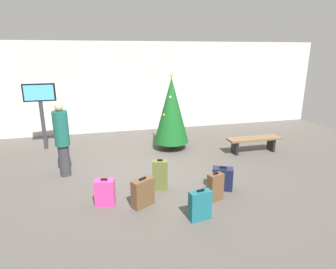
{
  "coord_description": "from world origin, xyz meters",
  "views": [
    {
      "loc": [
        -1.28,
        -6.81,
        3.09
      ],
      "look_at": [
        0.55,
        0.38,
        0.9
      ],
      "focal_mm": 30.31,
      "sensor_mm": 36.0,
      "label": 1
    }
  ],
  "objects_px": {
    "flight_info_kiosk": "(41,103)",
    "suitcase_5": "(160,175)",
    "suitcase_1": "(143,193)",
    "suitcase_4": "(222,179)",
    "suitcase_3": "(215,187)",
    "holiday_tree": "(171,110)",
    "waiting_bench": "(254,141)",
    "suitcase_0": "(105,193)",
    "traveller_0": "(62,138)",
    "suitcase_2": "(200,205)"
  },
  "relations": [
    {
      "from": "suitcase_0",
      "to": "suitcase_3",
      "type": "relative_size",
      "value": 0.94
    },
    {
      "from": "suitcase_2",
      "to": "suitcase_3",
      "type": "xyz_separation_m",
      "value": [
        0.58,
        0.61,
        0.01
      ]
    },
    {
      "from": "waiting_bench",
      "to": "suitcase_0",
      "type": "xyz_separation_m",
      "value": [
        -4.68,
        -2.14,
        -0.09
      ]
    },
    {
      "from": "suitcase_3",
      "to": "flight_info_kiosk",
      "type": "bearing_deg",
      "value": 132.15
    },
    {
      "from": "suitcase_2",
      "to": "suitcase_3",
      "type": "relative_size",
      "value": 0.97
    },
    {
      "from": "traveller_0",
      "to": "suitcase_1",
      "type": "xyz_separation_m",
      "value": [
        1.69,
        -1.98,
        -0.7
      ]
    },
    {
      "from": "waiting_bench",
      "to": "suitcase_5",
      "type": "distance_m",
      "value": 3.83
    },
    {
      "from": "suitcase_0",
      "to": "suitcase_5",
      "type": "distance_m",
      "value": 1.33
    },
    {
      "from": "suitcase_3",
      "to": "suitcase_5",
      "type": "distance_m",
      "value": 1.29
    },
    {
      "from": "suitcase_1",
      "to": "suitcase_3",
      "type": "xyz_separation_m",
      "value": [
        1.54,
        -0.14,
        0.0
      ]
    },
    {
      "from": "suitcase_2",
      "to": "suitcase_4",
      "type": "distance_m",
      "value": 1.39
    },
    {
      "from": "traveller_0",
      "to": "suitcase_3",
      "type": "distance_m",
      "value": 3.93
    },
    {
      "from": "traveller_0",
      "to": "suitcase_0",
      "type": "height_order",
      "value": "traveller_0"
    },
    {
      "from": "traveller_0",
      "to": "suitcase_1",
      "type": "height_order",
      "value": "traveller_0"
    },
    {
      "from": "suitcase_1",
      "to": "suitcase_5",
      "type": "height_order",
      "value": "suitcase_5"
    },
    {
      "from": "suitcase_0",
      "to": "suitcase_4",
      "type": "relative_size",
      "value": 1.07
    },
    {
      "from": "waiting_bench",
      "to": "suitcase_2",
      "type": "xyz_separation_m",
      "value": [
        -2.95,
        -3.11,
        -0.08
      ]
    },
    {
      "from": "suitcase_3",
      "to": "suitcase_4",
      "type": "distance_m",
      "value": 0.55
    },
    {
      "from": "traveller_0",
      "to": "holiday_tree",
      "type": "bearing_deg",
      "value": 22.97
    },
    {
      "from": "suitcase_0",
      "to": "suitcase_5",
      "type": "bearing_deg",
      "value": 17.99
    },
    {
      "from": "suitcase_0",
      "to": "suitcase_3",
      "type": "height_order",
      "value": "suitcase_3"
    },
    {
      "from": "suitcase_2",
      "to": "suitcase_5",
      "type": "xyz_separation_m",
      "value": [
        -0.46,
        1.38,
        0.06
      ]
    },
    {
      "from": "holiday_tree",
      "to": "flight_info_kiosk",
      "type": "relative_size",
      "value": 1.15
    },
    {
      "from": "suitcase_4",
      "to": "suitcase_3",
      "type": "bearing_deg",
      "value": -130.71
    },
    {
      "from": "traveller_0",
      "to": "suitcase_2",
      "type": "relative_size",
      "value": 3.04
    },
    {
      "from": "flight_info_kiosk",
      "to": "suitcase_5",
      "type": "xyz_separation_m",
      "value": [
        3.01,
        -3.71,
        -1.15
      ]
    },
    {
      "from": "suitcase_4",
      "to": "suitcase_5",
      "type": "distance_m",
      "value": 1.44
    },
    {
      "from": "traveller_0",
      "to": "suitcase_1",
      "type": "distance_m",
      "value": 2.7
    },
    {
      "from": "suitcase_1",
      "to": "suitcase_4",
      "type": "bearing_deg",
      "value": 8.38
    },
    {
      "from": "holiday_tree",
      "to": "flight_info_kiosk",
      "type": "bearing_deg",
      "value": 165.92
    },
    {
      "from": "flight_info_kiosk",
      "to": "suitcase_5",
      "type": "height_order",
      "value": "flight_info_kiosk"
    },
    {
      "from": "holiday_tree",
      "to": "traveller_0",
      "type": "relative_size",
      "value": 1.29
    },
    {
      "from": "waiting_bench",
      "to": "suitcase_0",
      "type": "distance_m",
      "value": 5.14
    },
    {
      "from": "holiday_tree",
      "to": "suitcase_1",
      "type": "xyz_separation_m",
      "value": [
        -1.49,
        -3.33,
        -0.98
      ]
    },
    {
      "from": "holiday_tree",
      "to": "suitcase_3",
      "type": "bearing_deg",
      "value": -89.18
    },
    {
      "from": "flight_info_kiosk",
      "to": "suitcase_1",
      "type": "relative_size",
      "value": 3.36
    },
    {
      "from": "traveller_0",
      "to": "suitcase_4",
      "type": "xyz_separation_m",
      "value": [
        3.59,
        -1.7,
        -0.74
      ]
    },
    {
      "from": "waiting_bench",
      "to": "suitcase_2",
      "type": "height_order",
      "value": "suitcase_2"
    },
    {
      "from": "traveller_0",
      "to": "suitcase_0",
      "type": "xyz_separation_m",
      "value": [
        0.93,
        -1.76,
        -0.72
      ]
    },
    {
      "from": "suitcase_0",
      "to": "holiday_tree",
      "type": "bearing_deg",
      "value": 54.16
    },
    {
      "from": "holiday_tree",
      "to": "suitcase_3",
      "type": "distance_m",
      "value": 3.61
    },
    {
      "from": "suitcase_4",
      "to": "waiting_bench",
      "type": "bearing_deg",
      "value": 45.84
    },
    {
      "from": "holiday_tree",
      "to": "suitcase_1",
      "type": "distance_m",
      "value": 3.78
    },
    {
      "from": "suitcase_1",
      "to": "suitcase_5",
      "type": "bearing_deg",
      "value": 51.3
    },
    {
      "from": "flight_info_kiosk",
      "to": "traveller_0",
      "type": "bearing_deg",
      "value": -70.85
    },
    {
      "from": "suitcase_0",
      "to": "suitcase_1",
      "type": "bearing_deg",
      "value": -16.23
    },
    {
      "from": "waiting_bench",
      "to": "suitcase_1",
      "type": "distance_m",
      "value": 4.58
    },
    {
      "from": "suitcase_3",
      "to": "suitcase_5",
      "type": "xyz_separation_m",
      "value": [
        -1.04,
        0.77,
        0.05
      ]
    },
    {
      "from": "suitcase_0",
      "to": "suitcase_3",
      "type": "xyz_separation_m",
      "value": [
        2.3,
        -0.36,
        0.02
      ]
    },
    {
      "from": "flight_info_kiosk",
      "to": "suitcase_5",
      "type": "relative_size",
      "value": 2.87
    }
  ]
}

